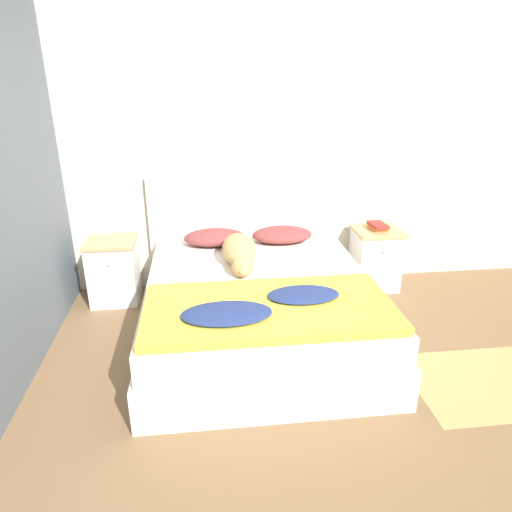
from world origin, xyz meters
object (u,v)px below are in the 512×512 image
at_px(pillow_right, 282,235).
at_px(book_stack, 378,226).
at_px(pillow_left, 215,237).
at_px(dog, 240,252).
at_px(nightstand_right, 375,258).
at_px(bed, 259,309).
at_px(nightstand_left, 114,271).

bearing_deg(pillow_right, book_stack, 2.47).
height_order(pillow_left, dog, dog).
height_order(pillow_left, pillow_right, same).
xyz_separation_m(pillow_left, dog, (0.19, -0.44, 0.03)).
height_order(nightstand_right, dog, dog).
xyz_separation_m(nightstand_right, dog, (-1.32, -0.47, 0.32)).
bearing_deg(bed, nightstand_right, 32.79).
xyz_separation_m(bed, book_stack, (1.20, 0.78, 0.36)).
bearing_deg(pillow_left, book_stack, 1.49).
relative_size(pillow_right, book_stack, 2.43).
distance_m(pillow_left, dog, 0.48).
distance_m(bed, pillow_right, 0.87).
height_order(pillow_right, dog, dog).
bearing_deg(book_stack, bed, -146.91).
xyz_separation_m(nightstand_left, pillow_right, (1.50, -0.03, 0.29)).
bearing_deg(bed, nightstand_left, 147.21).
relative_size(pillow_left, book_stack, 2.43).
xyz_separation_m(nightstand_left, book_stack, (2.40, 0.01, 0.32)).
relative_size(nightstand_right, pillow_right, 1.08).
height_order(pillow_left, book_stack, pillow_left).
bearing_deg(pillow_right, bed, -111.99).
bearing_deg(dog, nightstand_right, 19.65).
bearing_deg(nightstand_left, book_stack, 0.23).
xyz_separation_m(nightstand_left, nightstand_right, (2.40, 0.00, 0.00)).
height_order(nightstand_left, nightstand_right, same).
bearing_deg(nightstand_right, dog, -160.35).
distance_m(nightstand_left, dog, 1.22).
xyz_separation_m(bed, pillow_right, (0.30, 0.74, 0.33)).
relative_size(nightstand_left, dog, 0.78).
relative_size(nightstand_right, pillow_left, 1.08).
xyz_separation_m(bed, nightstand_left, (-1.20, 0.77, 0.04)).
relative_size(nightstand_left, pillow_left, 1.08).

